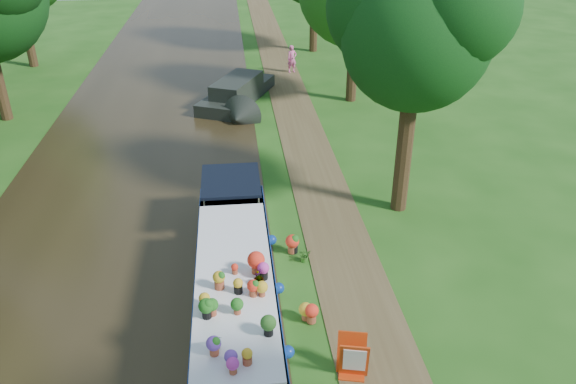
% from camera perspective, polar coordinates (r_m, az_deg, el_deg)
% --- Properties ---
extents(ground, '(100.00, 100.00, 0.00)m').
position_cam_1_polar(ground, '(17.75, 1.89, -7.07)').
color(ground, '#1E4F13').
rests_on(ground, ground).
extents(canal_water, '(10.00, 100.00, 0.02)m').
position_cam_1_polar(canal_water, '(18.04, -17.54, -7.89)').
color(canal_water, black).
rests_on(canal_water, ground).
extents(towpath, '(2.20, 100.00, 0.03)m').
position_cam_1_polar(towpath, '(17.92, 5.72, -6.77)').
color(towpath, '#4B3E23').
rests_on(towpath, ground).
extents(plant_boat, '(2.29, 13.52, 2.31)m').
position_cam_1_polar(plant_boat, '(14.68, -5.32, -11.75)').
color(plant_boat, white).
rests_on(plant_boat, canal_water).
extents(tree_near_overhang, '(5.52, 5.28, 8.99)m').
position_cam_1_polar(tree_near_overhang, '(18.72, 12.94, 16.32)').
color(tree_near_overhang, '#301F10').
rests_on(tree_near_overhang, ground).
extents(second_boat, '(4.57, 7.74, 1.40)m').
position_cam_1_polar(second_boat, '(31.03, -5.17, 9.96)').
color(second_boat, black).
rests_on(second_boat, canal_water).
extents(sandwich_board, '(0.73, 0.69, 1.10)m').
position_cam_1_polar(sandwich_board, '(13.88, 6.60, -16.49)').
color(sandwich_board, red).
rests_on(sandwich_board, towpath).
extents(pedestrian_pink, '(0.72, 0.58, 1.71)m').
position_cam_1_polar(pedestrian_pink, '(36.47, 0.41, 13.37)').
color(pedestrian_pink, pink).
rests_on(pedestrian_pink, towpath).
extents(verge_plant, '(0.48, 0.46, 0.42)m').
position_cam_1_polar(verge_plant, '(17.64, 1.68, -6.47)').
color(verge_plant, '#346F21').
rests_on(verge_plant, ground).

